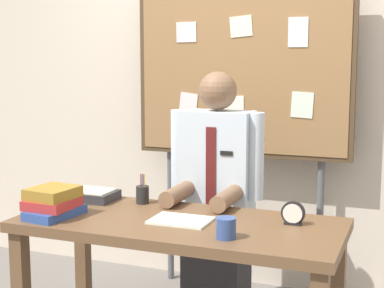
# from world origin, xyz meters

# --- Properties ---
(back_wall) EXTENTS (6.40, 0.08, 2.70)m
(back_wall) POSITION_xyz_m (0.00, 1.25, 1.35)
(back_wall) COLOR beige
(back_wall) RESTS_ON ground_plane
(desk) EXTENTS (1.57, 0.69, 0.75)m
(desk) POSITION_xyz_m (0.00, 0.00, 0.65)
(desk) COLOR brown
(desk) RESTS_ON ground_plane
(person) EXTENTS (0.55, 0.56, 1.46)m
(person) POSITION_xyz_m (0.00, 0.56, 0.68)
(person) COLOR #2D2D33
(person) RESTS_ON ground_plane
(bulletin_board) EXTENTS (1.40, 0.09, 2.02)m
(bulletin_board) POSITION_xyz_m (0.00, 1.04, 1.44)
(bulletin_board) COLOR #4C3823
(bulletin_board) RESTS_ON ground_plane
(book_stack) EXTENTS (0.23, 0.31, 0.15)m
(book_stack) POSITION_xyz_m (-0.61, -0.16, 0.82)
(book_stack) COLOR #2D4C99
(book_stack) RESTS_ON desk
(open_notebook) EXTENTS (0.28, 0.21, 0.01)m
(open_notebook) POSITION_xyz_m (0.02, -0.02, 0.76)
(open_notebook) COLOR silver
(open_notebook) RESTS_ON desk
(desk_clock) EXTENTS (0.11, 0.04, 0.11)m
(desk_clock) POSITION_xyz_m (0.53, 0.12, 0.80)
(desk_clock) COLOR black
(desk_clock) RESTS_ON desk
(coffee_mug) EXTENTS (0.09, 0.09, 0.09)m
(coffee_mug) POSITION_xyz_m (0.30, -0.20, 0.80)
(coffee_mug) COLOR #334C8C
(coffee_mug) RESTS_ON desk
(pen_holder) EXTENTS (0.07, 0.07, 0.16)m
(pen_holder) POSITION_xyz_m (-0.31, 0.24, 0.80)
(pen_holder) COLOR #262626
(pen_holder) RESTS_ON desk
(paper_tray) EXTENTS (0.26, 0.20, 0.06)m
(paper_tray) POSITION_xyz_m (-0.61, 0.21, 0.78)
(paper_tray) COLOR #333338
(paper_tray) RESTS_ON desk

